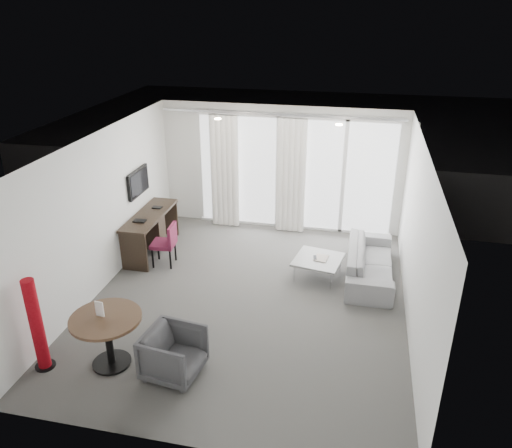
% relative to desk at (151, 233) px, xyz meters
% --- Properties ---
extents(floor, '(5.00, 6.00, 0.00)m').
position_rel_desk_xyz_m(floor, '(2.22, -1.29, -0.39)').
color(floor, '#4C4B48').
rests_on(floor, ground).
extents(ceiling, '(5.00, 6.00, 0.00)m').
position_rel_desk_xyz_m(ceiling, '(2.22, -1.29, 2.21)').
color(ceiling, white).
rests_on(ceiling, ground).
extents(wall_left, '(0.00, 6.00, 2.60)m').
position_rel_desk_xyz_m(wall_left, '(-0.28, -1.29, 0.91)').
color(wall_left, silver).
rests_on(wall_left, ground).
extents(wall_right, '(0.00, 6.00, 2.60)m').
position_rel_desk_xyz_m(wall_right, '(4.72, -1.29, 0.91)').
color(wall_right, silver).
rests_on(wall_right, ground).
extents(wall_front, '(5.00, 0.00, 2.60)m').
position_rel_desk_xyz_m(wall_front, '(2.22, -4.29, 0.91)').
color(wall_front, silver).
rests_on(wall_front, ground).
extents(window_panel, '(4.00, 0.02, 2.38)m').
position_rel_desk_xyz_m(window_panel, '(2.52, 1.69, 0.81)').
color(window_panel, white).
rests_on(window_panel, ground).
extents(window_frame, '(4.10, 0.06, 2.44)m').
position_rel_desk_xyz_m(window_frame, '(2.52, 1.68, 0.81)').
color(window_frame, white).
rests_on(window_frame, ground).
extents(curtain_left, '(0.60, 0.20, 2.38)m').
position_rel_desk_xyz_m(curtain_left, '(1.07, 1.53, 0.81)').
color(curtain_left, white).
rests_on(curtain_left, ground).
extents(curtain_right, '(0.60, 0.20, 2.38)m').
position_rel_desk_xyz_m(curtain_right, '(2.47, 1.53, 0.81)').
color(curtain_right, white).
rests_on(curtain_right, ground).
extents(curtain_track, '(4.80, 0.04, 0.04)m').
position_rel_desk_xyz_m(curtain_track, '(2.22, 1.53, 2.06)').
color(curtain_track, '#B2B2B7').
rests_on(curtain_track, ceiling).
extents(downlight_a, '(0.12, 0.12, 0.02)m').
position_rel_desk_xyz_m(downlight_a, '(1.32, 0.31, 2.20)').
color(downlight_a, '#FFE0B2').
rests_on(downlight_a, ceiling).
extents(downlight_b, '(0.12, 0.12, 0.02)m').
position_rel_desk_xyz_m(downlight_b, '(3.42, 0.31, 2.20)').
color(downlight_b, '#FFE0B2').
rests_on(downlight_b, ceiling).
extents(desk, '(0.52, 1.67, 0.78)m').
position_rel_desk_xyz_m(desk, '(0.00, 0.00, 0.00)').
color(desk, black).
rests_on(desk, floor).
extents(tv, '(0.05, 0.80, 0.50)m').
position_rel_desk_xyz_m(tv, '(-0.24, 0.16, 0.96)').
color(tv, black).
rests_on(tv, wall_left).
extents(desk_chair, '(0.47, 0.45, 0.81)m').
position_rel_desk_xyz_m(desk_chair, '(0.43, -0.44, 0.01)').
color(desk_chair, maroon).
rests_on(desk_chair, floor).
extents(round_table, '(0.93, 0.93, 0.75)m').
position_rel_desk_xyz_m(round_table, '(0.76, -3.20, -0.02)').
color(round_table, '#493120').
rests_on(round_table, floor).
extents(menu_card, '(0.12, 0.03, 0.22)m').
position_rel_desk_xyz_m(menu_card, '(0.69, -3.19, 0.33)').
color(menu_card, white).
rests_on(menu_card, round_table).
extents(red_lamp, '(0.35, 0.35, 1.34)m').
position_rel_desk_xyz_m(red_lamp, '(-0.08, -3.45, 0.28)').
color(red_lamp, maroon).
rests_on(red_lamp, floor).
extents(tub_armchair, '(0.81, 0.79, 0.65)m').
position_rel_desk_xyz_m(tub_armchair, '(1.67, -3.21, -0.07)').
color(tub_armchair, '#3A3A3D').
rests_on(tub_armchair, floor).
extents(coffee_table, '(0.92, 0.92, 0.36)m').
position_rel_desk_xyz_m(coffee_table, '(3.25, -0.29, -0.21)').
color(coffee_table, gray).
rests_on(coffee_table, floor).
extents(remote, '(0.08, 0.17, 0.02)m').
position_rel_desk_xyz_m(remote, '(3.19, -0.29, -0.03)').
color(remote, black).
rests_on(remote, coffee_table).
extents(magazine, '(0.28, 0.34, 0.02)m').
position_rel_desk_xyz_m(magazine, '(3.30, -0.28, -0.03)').
color(magazine, gray).
rests_on(magazine, coffee_table).
extents(sofa, '(0.78, 1.99, 0.58)m').
position_rel_desk_xyz_m(sofa, '(4.14, -0.11, -0.10)').
color(sofa, gray).
rests_on(sofa, floor).
extents(terrace_slab, '(5.60, 3.00, 0.12)m').
position_rel_desk_xyz_m(terrace_slab, '(2.52, 3.21, -0.45)').
color(terrace_slab, '#4D4D50').
rests_on(terrace_slab, ground).
extents(rattan_chair_a, '(0.63, 0.63, 0.81)m').
position_rel_desk_xyz_m(rattan_chair_a, '(3.30, 3.03, 0.01)').
color(rattan_chair_a, brown).
rests_on(rattan_chair_a, terrace_slab).
extents(rattan_chair_b, '(0.66, 0.66, 0.76)m').
position_rel_desk_xyz_m(rattan_chair_b, '(4.35, 3.31, -0.01)').
color(rattan_chair_b, brown).
rests_on(rattan_chair_b, terrace_slab).
extents(rattan_table, '(0.68, 0.68, 0.52)m').
position_rel_desk_xyz_m(rattan_table, '(3.61, 2.36, -0.13)').
color(rattan_table, brown).
rests_on(rattan_table, terrace_slab).
extents(balustrade, '(5.50, 0.06, 1.05)m').
position_rel_desk_xyz_m(balustrade, '(2.52, 4.66, 0.11)').
color(balustrade, '#B2B2B7').
rests_on(balustrade, terrace_slab).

